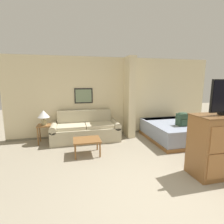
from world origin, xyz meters
name	(u,v)px	position (x,y,z in m)	size (l,w,h in m)	color
ground_plane	(170,199)	(0.00, 0.00, 0.00)	(20.00, 20.00, 0.00)	gray
wall_back	(115,97)	(0.00, 3.59, 1.29)	(6.96, 0.16, 2.60)	beige
wall_partition_pillar	(130,97)	(0.41, 3.23, 1.30)	(0.24, 0.59, 2.60)	beige
couch	(86,130)	(-1.07, 3.11, 0.33)	(2.10, 0.84, 0.92)	#B7AD8E
coffee_table	(87,141)	(-1.13, 2.01, 0.35)	(0.67, 0.54, 0.40)	brown
side_table	(45,128)	(-2.27, 3.13, 0.45)	(0.39, 0.39, 0.56)	brown
table_lamp	(44,115)	(-2.27, 3.13, 0.86)	(0.34, 0.34, 0.44)	tan
tv_dresser	(222,145)	(1.38, 0.46, 0.61)	(1.24, 0.58, 1.22)	brown
bed	(172,131)	(1.59, 2.54, 0.28)	(1.46, 1.91, 0.54)	brown
backpack	(183,119)	(1.69, 2.19, 0.75)	(0.31, 0.26, 0.40)	#2D4733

